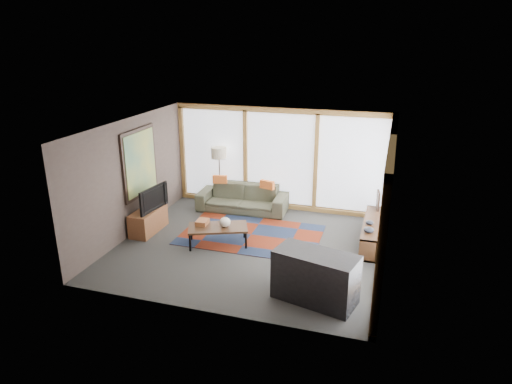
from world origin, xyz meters
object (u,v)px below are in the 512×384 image
(sofa, at_px, (243,198))
(bookshelf, at_px, (371,232))
(floor_lamp, at_px, (220,177))
(coffee_table, at_px, (218,235))
(bar_counter, at_px, (315,277))
(television, at_px, (150,198))
(tv_console, at_px, (148,221))

(sofa, xyz_separation_m, bookshelf, (3.27, -0.97, -0.09))
(bookshelf, bearing_deg, floor_lamp, 164.42)
(coffee_table, distance_m, bar_counter, 2.83)
(sofa, xyz_separation_m, floor_lamp, (-0.66, 0.12, 0.46))
(sofa, height_order, television, television)
(bookshelf, bearing_deg, television, -169.91)
(television, bearing_deg, coffee_table, -89.66)
(sofa, xyz_separation_m, tv_console, (-1.63, -1.88, -0.07))
(bookshelf, bearing_deg, tv_console, -169.51)
(floor_lamp, bearing_deg, bookshelf, -15.58)
(coffee_table, height_order, bookshelf, bookshelf)
(bookshelf, bearing_deg, sofa, 163.43)
(coffee_table, bearing_deg, sofa, 94.04)
(television, bearing_deg, bar_counter, -105.51)
(coffee_table, xyz_separation_m, bar_counter, (2.37, -1.52, 0.23))
(sofa, bearing_deg, floor_lamp, 166.82)
(bar_counter, bearing_deg, television, 171.19)
(sofa, height_order, bar_counter, bar_counter)
(coffee_table, distance_m, tv_console, 1.78)
(bar_counter, bearing_deg, sofa, 139.48)
(floor_lamp, distance_m, tv_console, 2.29)
(tv_console, height_order, television, television)
(bookshelf, distance_m, tv_console, 4.98)
(bar_counter, bearing_deg, floor_lamp, 145.02)
(sofa, relative_size, bookshelf, 1.16)
(bar_counter, bearing_deg, bookshelf, 88.17)
(bar_counter, bearing_deg, tv_console, 172.11)
(tv_console, distance_m, bar_counter, 4.48)
(sofa, height_order, bookshelf, sofa)
(coffee_table, bearing_deg, television, 172.68)
(tv_console, height_order, bar_counter, bar_counter)
(bookshelf, xyz_separation_m, television, (-4.83, -0.86, 0.56))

